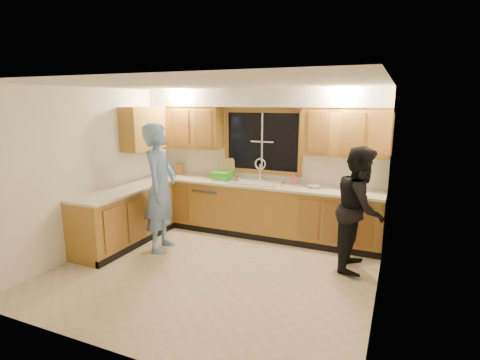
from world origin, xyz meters
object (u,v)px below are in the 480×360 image
at_px(stove, 99,227).
at_px(bowl, 314,187).
at_px(woman, 360,209).
at_px(man, 160,188).
at_px(dish_crate, 222,176).
at_px(dishwasher, 212,206).
at_px(soap_bottle, 294,178).
at_px(sink, 256,186).
at_px(knife_block, 179,169).

distance_m(stove, bowl, 3.38).
bearing_deg(woman, man, 100.31).
bearing_deg(dish_crate, dishwasher, -171.60).
relative_size(dishwasher, soap_bottle, 4.30).
bearing_deg(bowl, sink, -179.79).
xyz_separation_m(stove, soap_bottle, (2.41, 2.00, 0.57)).
bearing_deg(dishwasher, man, -101.78).
relative_size(sink, stove, 0.96).
height_order(stove, man, man).
relative_size(man, knife_block, 9.45).
bearing_deg(stove, knife_block, 85.59).
bearing_deg(woman, bowl, 48.05).
xyz_separation_m(stove, dish_crate, (1.14, 1.84, 0.54)).
relative_size(stove, soap_bottle, 4.71).
xyz_separation_m(woman, soap_bottle, (-1.18, 0.89, 0.16)).
distance_m(knife_block, dish_crate, 1.00).
height_order(knife_block, soap_bottle, knife_block).
bearing_deg(knife_block, dishwasher, -42.58).
bearing_deg(woman, dishwasher, 75.41).
height_order(man, woman, man).
bearing_deg(knife_block, woman, -44.64).
height_order(dishwasher, knife_block, knife_block).
xyz_separation_m(sink, stove, (-1.80, -1.82, -0.41)).
bearing_deg(soap_bottle, dishwasher, -172.43).
bearing_deg(woman, knife_block, 76.02).
bearing_deg(dishwasher, stove, -117.69).
distance_m(woman, knife_block, 3.55).
bearing_deg(dishwasher, dish_crate, 8.40).
bearing_deg(stove, woman, 17.22).
bearing_deg(bowl, man, -149.65).
bearing_deg(bowl, stove, -146.87).
bearing_deg(man, dish_crate, -34.64).
height_order(sink, bowl, sink).
xyz_separation_m(stove, woman, (3.59, 1.11, 0.41)).
xyz_separation_m(woman, bowl, (-0.79, 0.72, 0.09)).
relative_size(sink, soap_bottle, 4.50).
xyz_separation_m(dishwasher, soap_bottle, (1.46, 0.19, 0.61)).
height_order(woman, bowl, woman).
xyz_separation_m(sink, man, (-1.10, -1.23, 0.12)).
bearing_deg(woman, dish_crate, 73.68).
distance_m(dish_crate, bowl, 1.66).
xyz_separation_m(dishwasher, woman, (2.64, -0.70, 0.45)).
height_order(man, knife_block, man).
distance_m(sink, dishwasher, 0.96).
bearing_deg(man, sink, -56.80).
bearing_deg(dishwasher, sink, 0.99).
bearing_deg(man, dishwasher, -26.65).
relative_size(man, woman, 1.15).
bearing_deg(stove, man, 40.55).
relative_size(stove, dish_crate, 2.83).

